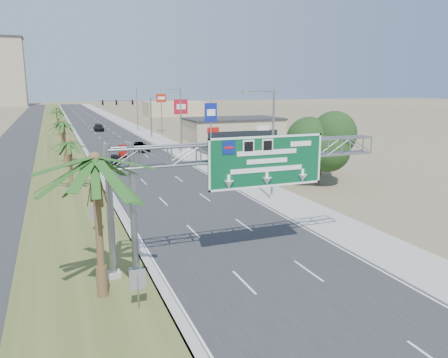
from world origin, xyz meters
TOP-DOWN VIEW (x-y plane):
  - ground at (0.00, 0.00)m, footprint 600.00×600.00m
  - road at (0.00, 110.00)m, footprint 12.00×300.00m
  - sidewalk_right at (8.50, 110.00)m, footprint 4.00×300.00m
  - median_grass at (-10.00, 110.00)m, footprint 7.00×300.00m
  - opposing_road at (-17.00, 110.00)m, footprint 8.00×300.00m
  - sign_gantry at (-1.06, 9.93)m, footprint 16.75×1.24m
  - palm_near at (-9.20, 8.00)m, footprint 5.70×5.70m
  - palm_row_b at (-9.50, 32.00)m, footprint 3.99×3.99m
  - palm_row_c at (-9.50, 48.00)m, footprint 3.99×3.99m
  - palm_row_d at (-9.50, 66.00)m, footprint 3.99×3.99m
  - palm_row_e at (-9.50, 85.00)m, footprint 3.99×3.99m
  - palm_row_f at (-9.50, 110.00)m, footprint 3.99×3.99m
  - streetlight_near at (7.30, 22.00)m, footprint 3.27×0.44m
  - streetlight_mid at (7.30, 52.00)m, footprint 3.27×0.44m
  - streetlight_far at (7.30, 88.00)m, footprint 3.27×0.44m
  - signal_mast at (5.17, 71.97)m, footprint 10.28×0.71m
  - store_building at (22.00, 66.00)m, footprint 18.00×10.00m
  - oak_near at (15.00, 26.00)m, footprint 4.50×4.50m
  - oak_far at (18.00, 30.00)m, footprint 3.50×3.50m
  - median_signback_a at (-7.80, 6.00)m, footprint 0.75×0.08m
  - median_signback_b at (-8.50, 18.00)m, footprint 0.75×0.08m
  - tower_distant at (-32.00, 250.00)m, footprint 20.00×16.00m
  - building_distant_right at (30.00, 140.00)m, footprint 20.00×12.00m
  - car_left_lane at (-3.67, 45.45)m, footprint 2.33×4.54m
  - car_mid_lane at (-1.07, 53.19)m, footprint 2.36×5.11m
  - car_right_lane at (2.00, 57.16)m, footprint 2.84×5.41m
  - car_far at (-0.70, 93.34)m, footprint 2.30×5.40m
  - pole_sign_red_near at (9.00, 57.11)m, footprint 2.40×0.88m
  - pole_sign_blue at (13.00, 53.75)m, footprint 2.01×0.39m
  - pole_sign_red_far at (12.13, 83.84)m, footprint 2.22×0.48m

SIDE VIEW (x-z plane):
  - ground at x=0.00m, z-range 0.00..0.00m
  - road at x=0.00m, z-range 0.00..0.02m
  - opposing_road at x=-17.00m, z-range 0.00..0.02m
  - sidewalk_right at x=8.50m, z-range 0.00..0.10m
  - median_grass at x=-10.00m, z-range 0.00..0.12m
  - car_right_lane at x=2.00m, z-range 0.00..1.45m
  - car_left_lane at x=-3.67m, z-range 0.00..1.48m
  - car_far at x=-0.70m, z-range 0.00..1.55m
  - car_mid_lane at x=-1.07m, z-range 0.00..1.62m
  - median_signback_a at x=-7.80m, z-range 0.41..2.49m
  - median_signback_b at x=-8.50m, z-range 0.41..2.49m
  - store_building at x=22.00m, z-range 0.00..4.00m
  - building_distant_right at x=30.00m, z-range 0.00..5.00m
  - oak_far at x=18.00m, z-range 1.02..6.62m
  - palm_row_d at x=-9.50m, z-range 1.69..7.14m
  - oak_near at x=15.00m, z-range 1.13..7.93m
  - streetlight_near at x=7.30m, z-range -0.31..9.69m
  - streetlight_mid at x=7.30m, z-range -0.31..9.69m
  - streetlight_far at x=7.30m, z-range -0.31..9.69m
  - palm_row_f at x=-9.50m, z-range 1.83..7.58m
  - signal_mast at x=5.17m, z-range 0.85..8.85m
  - palm_row_b at x=-9.50m, z-range 1.93..7.87m
  - palm_row_e at x=-9.50m, z-range 2.02..8.16m
  - palm_row_c at x=-9.50m, z-range 2.29..9.04m
  - pole_sign_blue at x=13.00m, z-range 1.90..9.75m
  - sign_gantry at x=-1.06m, z-range 2.31..9.81m
  - pole_sign_red_near at x=9.00m, z-range 2.35..10.74m
  - palm_near at x=-9.20m, z-range 2.76..11.11m
  - pole_sign_red_far at x=12.13m, z-range 2.57..11.37m
  - tower_distant at x=-32.00m, z-range 0.00..35.00m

